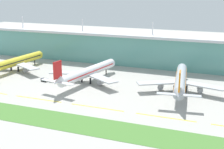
{
  "coord_description": "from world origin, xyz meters",
  "views": [
    {
      "loc": [
        58.98,
        -133.66,
        58.27
      ],
      "look_at": [
        -9.22,
        39.55,
        7.0
      ],
      "focal_mm": 52.49,
      "sensor_mm": 36.0,
      "label": 1
    }
  ],
  "objects": [
    {
      "name": "terminal_building",
      "position": [
        -0.0,
        101.39,
        11.94
      ],
      "size": [
        288.0,
        34.0,
        32.47
      ],
      "color": "#5B9E93",
      "rests_on": "ground"
    },
    {
      "name": "taxiway_stripe_centre",
      "position": [
        -3.0,
        3.59,
        0.02
      ],
      "size": [
        28.0,
        0.7,
        0.04
      ],
      "primitive_type": "cube",
      "color": "yellow",
      "rests_on": "ground"
    },
    {
      "name": "grass_verge",
      "position": [
        0.0,
        -17.19,
        0.05
      ],
      "size": [
        300.0,
        18.0,
        0.1
      ],
      "primitive_type": "cube",
      "color": "#477A33",
      "rests_on": "ground"
    },
    {
      "name": "pushback_tug",
      "position": [
        -51.73,
        32.67,
        1.1
      ],
      "size": [
        4.8,
        3.28,
        1.85
      ],
      "color": "#333842",
      "rests_on": "ground"
    },
    {
      "name": "taxiway_stripe_mid_east",
      "position": [
        31.0,
        3.59,
        0.02
      ],
      "size": [
        28.0,
        0.7,
        0.04
      ],
      "primitive_type": "cube",
      "color": "yellow",
      "rests_on": "ground"
    },
    {
      "name": "airliner_near_middle",
      "position": [
        -25.87,
        40.58,
        6.45
      ],
      "size": [
        48.17,
        64.51,
        18.9
      ],
      "color": "white",
      "rests_on": "ground"
    },
    {
      "name": "taxiway_stripe_mid_west",
      "position": [
        -37.0,
        3.59,
        0.02
      ],
      "size": [
        28.0,
        0.7,
        0.04
      ],
      "primitive_type": "cube",
      "color": "yellow",
      "rests_on": "ground"
    },
    {
      "name": "ground_plane",
      "position": [
        0.0,
        0.0,
        0.0
      ],
      "size": [
        600.0,
        600.0,
        0.0
      ],
      "primitive_type": "plane",
      "color": "#A8A59E"
    },
    {
      "name": "airliner_far_middle",
      "position": [
        30.38,
        43.97,
        6.45
      ],
      "size": [
        48.3,
        65.59,
        18.9
      ],
      "color": "#ADB2BC",
      "rests_on": "ground"
    },
    {
      "name": "airliner_nearest",
      "position": [
        -84.63,
        47.92,
        6.44
      ],
      "size": [
        48.63,
        60.13,
        18.9
      ],
      "color": "yellow",
      "rests_on": "ground"
    }
  ]
}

